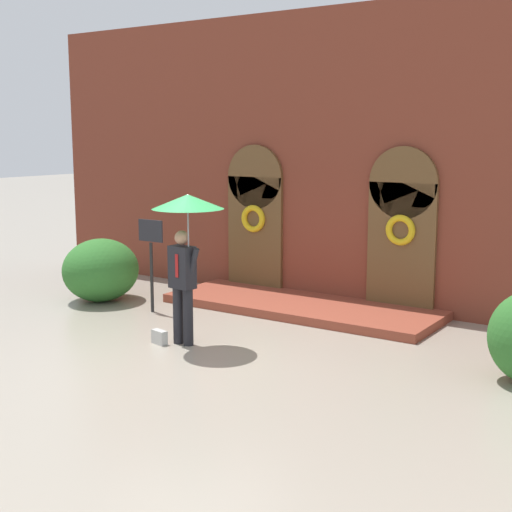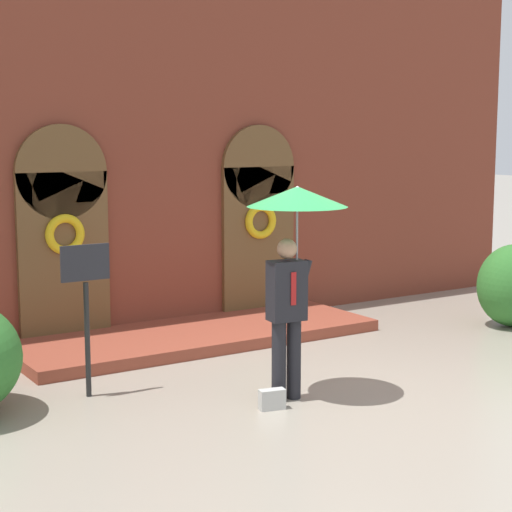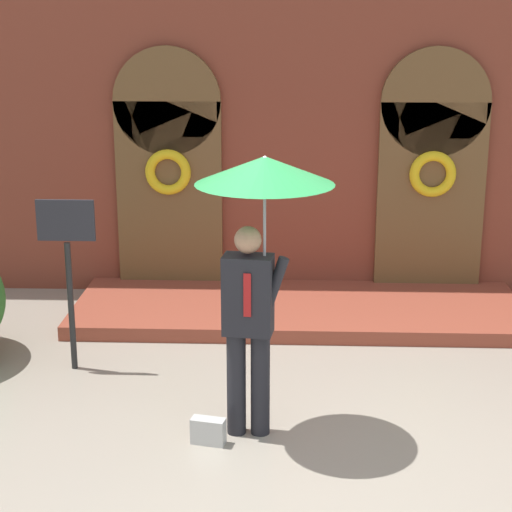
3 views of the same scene
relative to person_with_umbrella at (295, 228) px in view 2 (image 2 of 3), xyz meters
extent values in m
plane|color=gray|center=(0.34, -0.16, -1.91)|extent=(80.00, 80.00, 0.00)
cube|color=brown|center=(0.34, 4.04, 0.89)|extent=(14.00, 0.50, 5.60)
cube|color=brown|center=(-1.26, 3.75, -0.71)|extent=(1.30, 0.08, 2.40)
cylinder|color=brown|center=(-1.26, 3.75, 0.49)|extent=(1.30, 0.08, 1.30)
cube|color=brown|center=(1.94, 3.75, -0.71)|extent=(1.30, 0.08, 2.40)
cylinder|color=brown|center=(1.94, 3.75, 0.49)|extent=(1.30, 0.08, 1.30)
torus|color=gold|center=(-1.26, 3.68, -0.36)|extent=(0.56, 0.12, 0.56)
torus|color=gold|center=(1.94, 3.68, -0.36)|extent=(0.56, 0.12, 0.56)
cube|color=brown|center=(0.34, 2.89, -1.83)|extent=(5.20, 1.80, 0.16)
cylinder|color=black|center=(-0.20, 0.00, -1.46)|extent=(0.16, 0.16, 0.90)
cylinder|color=black|center=(0.00, 0.00, -1.46)|extent=(0.16, 0.16, 0.90)
cube|color=black|center=(-0.10, 0.00, -0.68)|extent=(0.43, 0.29, 0.66)
cube|color=#A51919|center=(-0.10, -0.13, -0.64)|extent=(0.06, 0.02, 0.36)
sphere|color=#A87A5B|center=(-0.10, 0.00, -0.22)|extent=(0.22, 0.22, 0.22)
cylinder|color=black|center=(0.12, 0.00, -0.58)|extent=(0.22, 0.09, 0.46)
cylinder|color=gray|center=(0.03, 0.00, -0.26)|extent=(0.02, 0.02, 0.98)
cone|color=#1E7538|center=(0.03, 0.00, 0.34)|extent=(1.10, 1.10, 0.22)
cone|color=white|center=(0.03, 0.00, 0.35)|extent=(0.60, 0.61, 0.20)
cube|color=#B7B7B2|center=(-0.42, -0.20, -1.80)|extent=(0.30, 0.18, 0.22)
cylinder|color=black|center=(-1.90, 1.29, -1.26)|extent=(0.06, 0.06, 1.30)
cube|color=#232328|center=(-1.90, 1.29, -0.39)|extent=(0.56, 0.03, 0.40)
camera|label=1|loc=(6.85, -8.34, 1.33)|focal=50.00mm
camera|label=2|loc=(-5.31, -7.53, 1.04)|focal=60.00mm
camera|label=3|loc=(0.23, -6.54, 1.52)|focal=60.00mm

